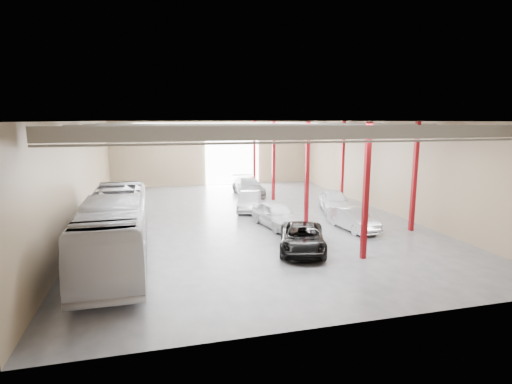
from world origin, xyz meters
name	(u,v)px	position (x,y,z in m)	size (l,w,h in m)	color
depot_shell	(248,149)	(0.13, 0.48, 4.98)	(22.12, 32.12, 7.06)	#48484D
coach_bus	(116,228)	(-8.50, -7.22, 1.71)	(2.87, 12.28, 3.42)	silver
black_sedan	(302,238)	(1.18, -8.05, 0.72)	(2.40, 5.21, 1.45)	black
car_row_a	(276,215)	(1.32, -2.85, 0.82)	(1.94, 4.82, 1.64)	silver
car_row_b	(249,201)	(0.72, 2.35, 0.74)	(1.57, 4.51, 1.49)	#9D9DA2
car_row_c	(248,186)	(2.18, 9.00, 0.84)	(2.36, 5.80, 1.68)	slate
car_right_near	(353,219)	(5.94, -4.90, 0.71)	(1.49, 4.29, 1.41)	#BDBCC1
car_right_far	(334,201)	(7.04, 0.30, 0.84)	(1.99, 4.95, 1.69)	silver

